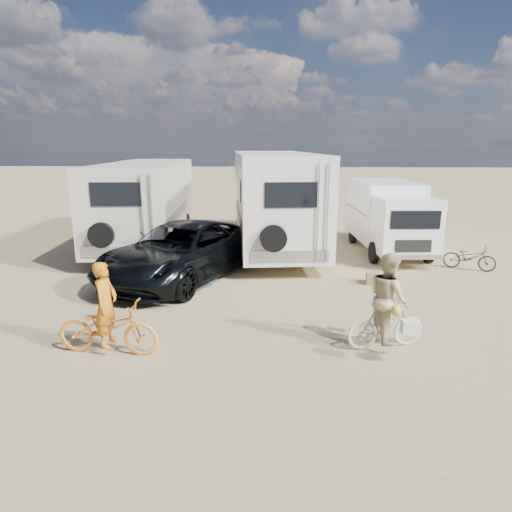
# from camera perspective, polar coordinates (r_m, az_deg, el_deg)

# --- Properties ---
(ground) EXTENTS (140.00, 140.00, 0.00)m
(ground) POSITION_cam_1_polar(r_m,az_deg,el_deg) (10.54, 3.63, -8.02)
(ground) COLOR tan
(ground) RESTS_ON ground
(rv_main) EXTENTS (3.83, 9.14, 3.65)m
(rv_main) POSITION_cam_1_polar(r_m,az_deg,el_deg) (17.21, 2.31, 7.00)
(rv_main) COLOR silver
(rv_main) RESTS_ON ground
(rv_left) EXTENTS (3.53, 8.76, 3.27)m
(rv_left) POSITION_cam_1_polar(r_m,az_deg,el_deg) (18.19, -13.89, 6.38)
(rv_left) COLOR silver
(rv_left) RESTS_ON ground
(box_truck) EXTENTS (2.45, 5.44, 2.59)m
(box_truck) POSITION_cam_1_polar(r_m,az_deg,el_deg) (17.31, 16.69, 4.68)
(box_truck) COLOR white
(box_truck) RESTS_ON ground
(dark_suv) EXTENTS (4.80, 6.61, 1.67)m
(dark_suv) POSITION_cam_1_polar(r_m,az_deg,el_deg) (13.56, -9.53, 0.59)
(dark_suv) COLOR black
(dark_suv) RESTS_ON ground
(bike_man) EXTENTS (2.04, 0.83, 1.05)m
(bike_man) POSITION_cam_1_polar(r_m,az_deg,el_deg) (9.16, -18.47, -8.74)
(bike_man) COLOR orange
(bike_man) RESTS_ON ground
(bike_woman) EXTENTS (1.68, 0.84, 0.97)m
(bike_woman) POSITION_cam_1_polar(r_m,az_deg,el_deg) (9.30, 16.33, -8.50)
(bike_woman) COLOR #B8C1A3
(bike_woman) RESTS_ON ground
(rider_man) EXTENTS (0.44, 0.63, 1.67)m
(rider_man) POSITION_cam_1_polar(r_m,az_deg,el_deg) (9.05, -18.62, -6.95)
(rider_man) COLOR orange
(rider_man) RESTS_ON ground
(rider_woman) EXTENTS (0.86, 1.00, 1.77)m
(rider_woman) POSITION_cam_1_polar(r_m,az_deg,el_deg) (9.16, 16.50, -6.17)
(rider_woman) COLOR tan
(rider_woman) RESTS_ON ground
(bike_parked) EXTENTS (1.67, 1.16, 0.83)m
(bike_parked) POSITION_cam_1_polar(r_m,az_deg,el_deg) (15.94, 25.71, -0.15)
(bike_parked) COLOR #292B29
(bike_parked) RESTS_ON ground
(cooler) EXTENTS (0.60, 0.46, 0.46)m
(cooler) POSITION_cam_1_polar(r_m,az_deg,el_deg) (13.08, -6.80, -2.56)
(cooler) COLOR #284A98
(cooler) RESTS_ON ground
(crate) EXTENTS (0.47, 0.47, 0.34)m
(crate) POSITION_cam_1_polar(r_m,az_deg,el_deg) (13.45, 14.88, -2.74)
(crate) COLOR olive
(crate) RESTS_ON ground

